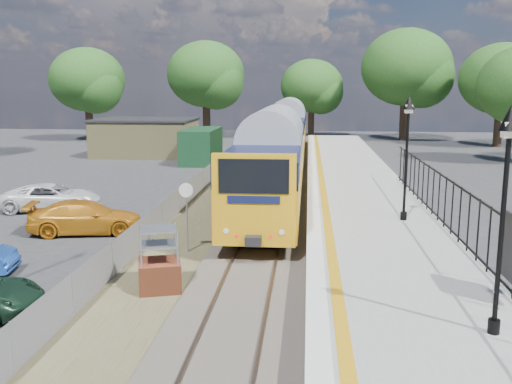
# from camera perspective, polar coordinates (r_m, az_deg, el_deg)

# --- Properties ---
(ground) EXTENTS (120.00, 120.00, 0.00)m
(ground) POSITION_cam_1_polar(r_m,az_deg,el_deg) (16.40, -1.04, -10.30)
(ground) COLOR #2D2D30
(ground) RESTS_ON ground
(track_bed) EXTENTS (5.90, 80.00, 0.29)m
(track_bed) POSITION_cam_1_polar(r_m,az_deg,el_deg) (25.65, 0.26, -2.38)
(track_bed) COLOR #473F38
(track_bed) RESTS_ON ground
(platform) EXTENTS (5.00, 70.00, 0.90)m
(platform) POSITION_cam_1_polar(r_m,az_deg,el_deg) (23.98, 11.12, -2.62)
(platform) COLOR gray
(platform) RESTS_ON ground
(platform_edge) EXTENTS (0.90, 70.00, 0.01)m
(platform_edge) POSITION_cam_1_polar(r_m,az_deg,el_deg) (23.75, 6.20, -1.49)
(platform_edge) COLOR silver
(platform_edge) RESTS_ON platform
(victorian_lamp_south) EXTENTS (0.44, 0.44, 4.60)m
(victorian_lamp_south) POSITION_cam_1_polar(r_m,az_deg,el_deg) (11.96, 23.78, 2.26)
(victorian_lamp_south) COLOR black
(victorian_lamp_south) RESTS_ON platform
(victorian_lamp_north) EXTENTS (0.44, 0.44, 4.60)m
(victorian_lamp_north) POSITION_cam_1_polar(r_m,az_deg,el_deg) (21.59, 14.93, 6.12)
(victorian_lamp_north) COLOR black
(victorian_lamp_north) RESTS_ON platform
(palisade_fence) EXTENTS (0.12, 26.00, 2.00)m
(palisade_fence) POSITION_cam_1_polar(r_m,az_deg,el_deg) (18.57, 20.29, -2.55)
(palisade_fence) COLOR black
(palisade_fence) RESTS_ON platform
(wire_fence) EXTENTS (0.06, 52.00, 1.20)m
(wire_fence) POSITION_cam_1_polar(r_m,az_deg,el_deg) (28.35, -6.85, -0.16)
(wire_fence) COLOR #999EA3
(wire_fence) RESTS_ON ground
(outbuilding) EXTENTS (10.80, 10.10, 3.12)m
(outbuilding) POSITION_cam_1_polar(r_m,az_deg,el_deg) (48.31, -9.95, 5.28)
(outbuilding) COLOR #9C8E58
(outbuilding) RESTS_ON ground
(tree_line) EXTENTS (56.80, 43.80, 11.88)m
(tree_line) POSITION_cam_1_polar(r_m,az_deg,el_deg) (57.23, 5.04, 11.30)
(tree_line) COLOR #332319
(tree_line) RESTS_ON ground
(train) EXTENTS (2.82, 40.83, 3.51)m
(train) POSITION_cam_1_polar(r_m,az_deg,el_deg) (38.32, 2.69, 5.32)
(train) COLOR orange
(train) RESTS_ON ground
(brick_plinth) EXTENTS (1.46, 1.46, 1.90)m
(brick_plinth) POSITION_cam_1_polar(r_m,az_deg,el_deg) (16.64, -9.66, -6.81)
(brick_plinth) COLOR brown
(brick_plinth) RESTS_ON ground
(speed_sign) EXTENTS (0.51, 0.12, 2.53)m
(speed_sign) POSITION_cam_1_polar(r_m,az_deg,el_deg) (20.04, -6.96, -1.45)
(speed_sign) COLOR #999EA3
(speed_sign) RESTS_ON ground
(car_yellow) EXTENTS (4.80, 2.68, 1.31)m
(car_yellow) POSITION_cam_1_polar(r_m,az_deg,el_deg) (23.84, -16.63, -2.44)
(car_yellow) COLOR #C27716
(car_yellow) RESTS_ON ground
(car_white) EXTENTS (4.84, 2.86, 1.26)m
(car_white) POSITION_cam_1_polar(r_m,az_deg,el_deg) (28.76, -19.79, -0.50)
(car_white) COLOR white
(car_white) RESTS_ON ground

